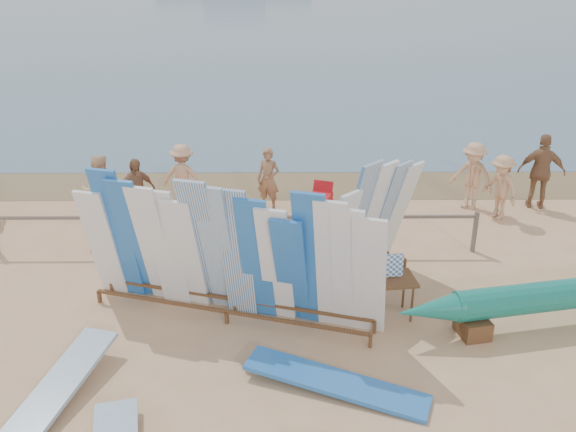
{
  "coord_description": "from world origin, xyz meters",
  "views": [
    {
      "loc": [
        2.01,
        -8.47,
        5.81
      ],
      "look_at": [
        2.1,
        2.51,
        1.04
      ],
      "focal_mm": 38.0,
      "sensor_mm": 36.0,
      "label": 1
    }
  ],
  "objects_px": {
    "beach_chair_right": "(206,219)",
    "side_surfboard_rack": "(370,227)",
    "beachgoer_3": "(183,176)",
    "beachgoer_4": "(137,192)",
    "beachgoer_9": "(472,176)",
    "main_surfboard_rack": "(228,257)",
    "beach_chair_left": "(179,230)",
    "beachgoer_extra_0": "(500,187)",
    "beachgoer_10": "(541,172)",
    "outrigger_canoe": "(565,296)",
    "beachgoer_7": "(268,180)",
    "beachgoer_2": "(101,191)",
    "vendor_table": "(387,296)",
    "flat_board_b": "(54,405)",
    "flat_board_d": "(335,389)",
    "stroller": "(319,212)"
  },
  "relations": [
    {
      "from": "beach_chair_left",
      "to": "beachgoer_10",
      "type": "bearing_deg",
      "value": 2.76
    },
    {
      "from": "beachgoer_3",
      "to": "beachgoer_4",
      "type": "xyz_separation_m",
      "value": [
        -0.91,
        -0.98,
        -0.02
      ]
    },
    {
      "from": "beachgoer_9",
      "to": "beachgoer_3",
      "type": "bearing_deg",
      "value": -140.74
    },
    {
      "from": "stroller",
      "to": "beachgoer_7",
      "type": "distance_m",
      "value": 1.7
    },
    {
      "from": "beach_chair_left",
      "to": "beachgoer_7",
      "type": "relative_size",
      "value": 0.51
    },
    {
      "from": "main_surfboard_rack",
      "to": "beach_chair_left",
      "type": "xyz_separation_m",
      "value": [
        -1.37,
        3.1,
        -0.95
      ]
    },
    {
      "from": "flat_board_d",
      "to": "beachgoer_4",
      "type": "height_order",
      "value": "beachgoer_4"
    },
    {
      "from": "flat_board_d",
      "to": "beachgoer_3",
      "type": "distance_m",
      "value": 7.6
    },
    {
      "from": "main_surfboard_rack",
      "to": "beachgoer_7",
      "type": "xyz_separation_m",
      "value": [
        0.55,
        4.82,
        -0.4
      ]
    },
    {
      "from": "beach_chair_left",
      "to": "beachgoer_2",
      "type": "xyz_separation_m",
      "value": [
        -1.85,
        0.78,
        0.62
      ]
    },
    {
      "from": "beachgoer_10",
      "to": "beachgoer_extra_0",
      "type": "bearing_deg",
      "value": 44.33
    },
    {
      "from": "vendor_table",
      "to": "flat_board_b",
      "type": "bearing_deg",
      "value": -162.69
    },
    {
      "from": "beach_chair_right",
      "to": "beachgoer_9",
      "type": "height_order",
      "value": "beachgoer_9"
    },
    {
      "from": "vendor_table",
      "to": "beachgoer_4",
      "type": "distance_m",
      "value": 6.47
    },
    {
      "from": "main_surfboard_rack",
      "to": "beachgoer_10",
      "type": "bearing_deg",
      "value": 50.95
    },
    {
      "from": "beachgoer_extra_0",
      "to": "beachgoer_3",
      "type": "bearing_deg",
      "value": -121.39
    },
    {
      "from": "beachgoer_7",
      "to": "beachgoer_4",
      "type": "distance_m",
      "value": 3.1
    },
    {
      "from": "main_surfboard_rack",
      "to": "beachgoer_3",
      "type": "distance_m",
      "value": 5.19
    },
    {
      "from": "flat_board_d",
      "to": "beachgoer_2",
      "type": "distance_m",
      "value": 7.6
    },
    {
      "from": "main_surfboard_rack",
      "to": "beach_chair_right",
      "type": "xyz_separation_m",
      "value": [
        -0.84,
        3.58,
        -0.91
      ]
    },
    {
      "from": "main_surfboard_rack",
      "to": "beachgoer_extra_0",
      "type": "height_order",
      "value": "main_surfboard_rack"
    },
    {
      "from": "flat_board_b",
      "to": "beach_chair_left",
      "type": "bearing_deg",
      "value": 95.44
    },
    {
      "from": "beachgoer_4",
      "to": "beachgoer_3",
      "type": "bearing_deg",
      "value": 6.17
    },
    {
      "from": "beach_chair_right",
      "to": "side_surfboard_rack",
      "type": "bearing_deg",
      "value": -66.71
    },
    {
      "from": "beachgoer_7",
      "to": "beachgoer_2",
      "type": "xyz_separation_m",
      "value": [
        -3.77,
        -0.94,
        0.08
      ]
    },
    {
      "from": "flat_board_b",
      "to": "beachgoer_7",
      "type": "height_order",
      "value": "beachgoer_7"
    },
    {
      "from": "beachgoer_3",
      "to": "beachgoer_4",
      "type": "bearing_deg",
      "value": 54.89
    },
    {
      "from": "outrigger_canoe",
      "to": "beachgoer_extra_0",
      "type": "relative_size",
      "value": 3.81
    },
    {
      "from": "flat_board_d",
      "to": "beachgoer_3",
      "type": "xyz_separation_m",
      "value": [
        -3.18,
        6.86,
        0.81
      ]
    },
    {
      "from": "beachgoer_7",
      "to": "beachgoer_9",
      "type": "xyz_separation_m",
      "value": [
        4.94,
        0.05,
        0.06
      ]
    },
    {
      "from": "stroller",
      "to": "beachgoer_7",
      "type": "height_order",
      "value": "beachgoer_7"
    },
    {
      "from": "outrigger_canoe",
      "to": "flat_board_d",
      "type": "height_order",
      "value": "outrigger_canoe"
    },
    {
      "from": "beach_chair_right",
      "to": "beachgoer_3",
      "type": "xyz_separation_m",
      "value": [
        -0.68,
        1.37,
        0.54
      ]
    },
    {
      "from": "beachgoer_extra_0",
      "to": "beachgoer_4",
      "type": "bearing_deg",
      "value": -114.13
    },
    {
      "from": "beach_chair_right",
      "to": "outrigger_canoe",
      "type": "bearing_deg",
      "value": -61.48
    },
    {
      "from": "flat_board_d",
      "to": "beach_chair_right",
      "type": "distance_m",
      "value": 6.03
    },
    {
      "from": "flat_board_b",
      "to": "main_surfboard_rack",
      "type": "bearing_deg",
      "value": 59.42
    },
    {
      "from": "outrigger_canoe",
      "to": "beachgoer_4",
      "type": "distance_m",
      "value": 9.08
    },
    {
      "from": "beach_chair_right",
      "to": "beachgoer_2",
      "type": "bearing_deg",
      "value": 142.23
    },
    {
      "from": "beachgoer_7",
      "to": "beachgoer_extra_0",
      "type": "xyz_separation_m",
      "value": [
        5.42,
        -0.57,
        0.0
      ]
    },
    {
      "from": "beachgoer_4",
      "to": "beachgoer_9",
      "type": "height_order",
      "value": "beachgoer_9"
    },
    {
      "from": "side_surfboard_rack",
      "to": "main_surfboard_rack",
      "type": "bearing_deg",
      "value": 159.77
    },
    {
      "from": "outrigger_canoe",
      "to": "stroller",
      "type": "xyz_separation_m",
      "value": [
        -3.89,
        3.88,
        -0.11
      ]
    },
    {
      "from": "side_surfboard_rack",
      "to": "beachgoer_9",
      "type": "xyz_separation_m",
      "value": [
        2.99,
        3.71,
        -0.34
      ]
    },
    {
      "from": "beachgoer_2",
      "to": "beach_chair_left",
      "type": "bearing_deg",
      "value": 151.85
    },
    {
      "from": "beachgoer_10",
      "to": "flat_board_d",
      "type": "bearing_deg",
      "value": 66.9
    },
    {
      "from": "main_surfboard_rack",
      "to": "beach_chair_right",
      "type": "distance_m",
      "value": 3.79
    },
    {
      "from": "beach_chair_right",
      "to": "beachgoer_extra_0",
      "type": "bearing_deg",
      "value": -25.18
    },
    {
      "from": "beachgoer_4",
      "to": "vendor_table",
      "type": "bearing_deg",
      "value": -78.84
    },
    {
      "from": "beachgoer_extra_0",
      "to": "beachgoer_4",
      "type": "distance_m",
      "value": 8.41
    }
  ]
}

